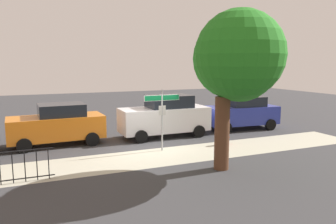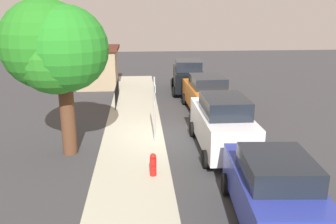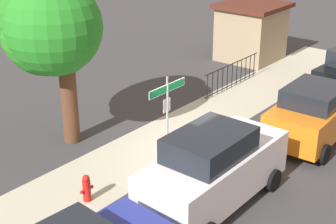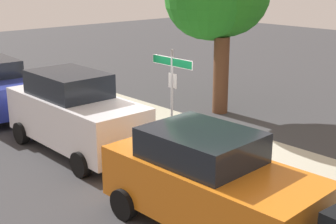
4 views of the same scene
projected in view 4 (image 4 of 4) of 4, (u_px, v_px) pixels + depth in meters
name	position (u px, v px, depth m)	size (l,w,h in m)	color
ground_plane	(174.00, 148.00, 13.43)	(60.00, 60.00, 0.00)	#38383A
sidewalk_strip	(260.00, 156.00, 12.85)	(24.00, 2.60, 0.00)	#B3AF9A
street_sign	(172.00, 77.00, 13.53)	(1.63, 0.07, 2.71)	#9EA0A5
car_white	(74.00, 113.00, 12.98)	(4.65, 1.99, 2.19)	white
car_orange	(209.00, 182.00, 8.97)	(4.37, 2.19, 1.94)	orange
fire_hydrant	(114.00, 105.00, 16.33)	(0.42, 0.22, 0.78)	red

